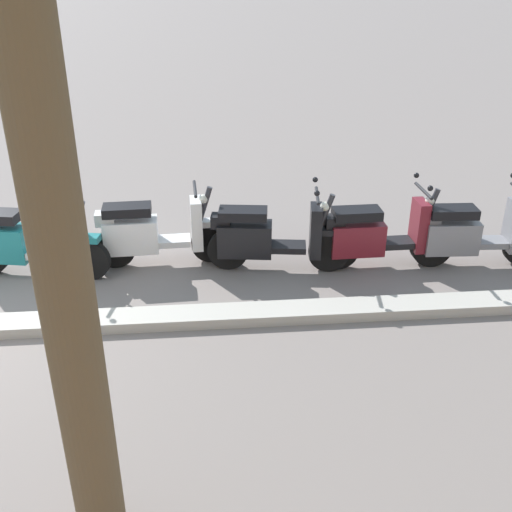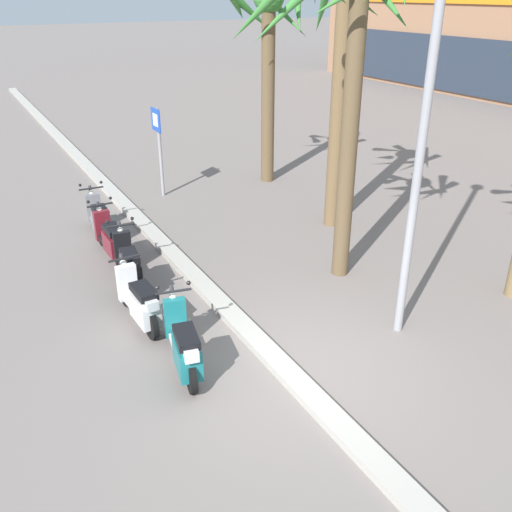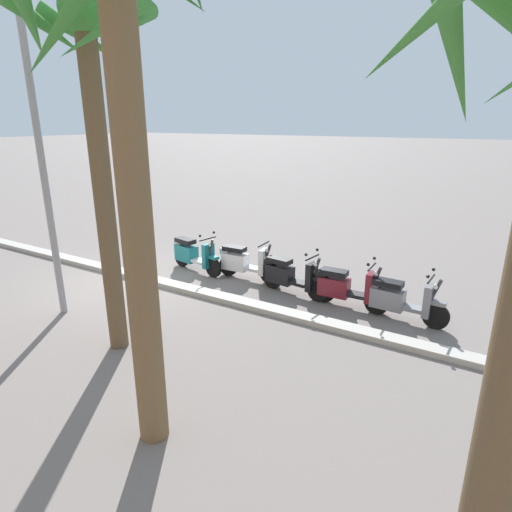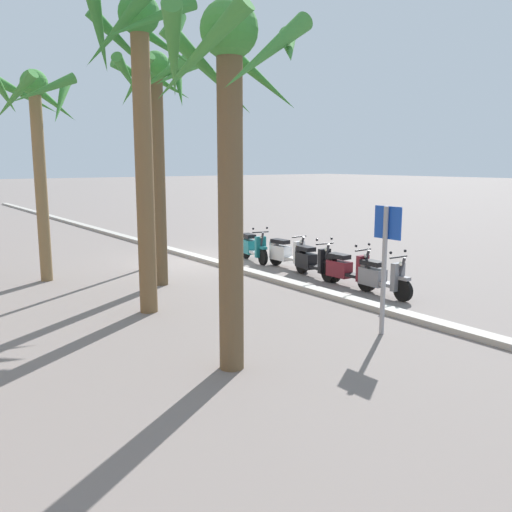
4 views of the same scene
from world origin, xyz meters
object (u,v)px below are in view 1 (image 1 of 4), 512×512
(scooter_grey_far_back, at_px, (470,234))
(scooter_maroon_tail_end, at_px, (376,235))
(scooter_white_lead_nearest, at_px, (152,233))
(scooter_black_mid_rear, at_px, (267,237))
(scooter_teal_second_in_line, at_px, (24,242))

(scooter_grey_far_back, distance_m, scooter_maroon_tail_end, 1.21)
(scooter_grey_far_back, relative_size, scooter_white_lead_nearest, 0.98)
(scooter_black_mid_rear, relative_size, scooter_teal_second_in_line, 0.99)
(scooter_grey_far_back, xyz_separation_m, scooter_black_mid_rear, (2.61, -0.12, 0.00))
(scooter_grey_far_back, xyz_separation_m, scooter_maroon_tail_end, (1.21, -0.07, -0.00))
(scooter_white_lead_nearest, distance_m, scooter_teal_second_in_line, 1.56)
(scooter_black_mid_rear, bearing_deg, scooter_teal_second_in_line, -1.90)
(scooter_grey_far_back, bearing_deg, scooter_teal_second_in_line, -2.20)
(scooter_black_mid_rear, bearing_deg, scooter_maroon_tail_end, 178.29)
(scooter_maroon_tail_end, bearing_deg, scooter_black_mid_rear, -1.71)
(scooter_black_mid_rear, height_order, scooter_teal_second_in_line, same)
(scooter_white_lead_nearest, xyz_separation_m, scooter_teal_second_in_line, (1.55, 0.16, 0.01))
(scooter_black_mid_rear, bearing_deg, scooter_grey_far_back, 177.45)
(scooter_black_mid_rear, distance_m, scooter_teal_second_in_line, 3.02)
(scooter_black_mid_rear, height_order, scooter_white_lead_nearest, scooter_black_mid_rear)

